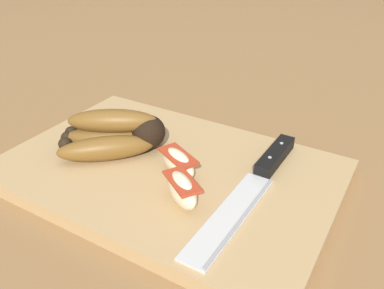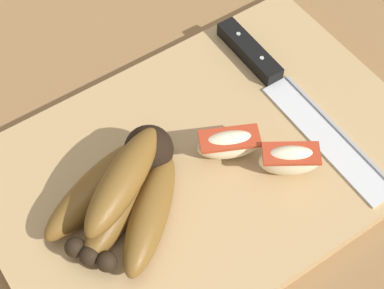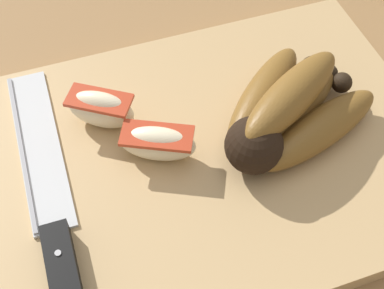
{
  "view_description": "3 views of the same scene",
  "coord_description": "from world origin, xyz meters",
  "px_view_note": "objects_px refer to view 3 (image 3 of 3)",
  "views": [
    {
      "loc": [
        -0.25,
        0.37,
        0.33
      ],
      "look_at": [
        -0.01,
        -0.03,
        0.05
      ],
      "focal_mm": 37.17,
      "sensor_mm": 36.0,
      "label": 1
    },
    {
      "loc": [
        0.22,
        0.27,
        0.56
      ],
      "look_at": [
        0.03,
        -0.01,
        0.05
      ],
      "focal_mm": 57.27,
      "sensor_mm": 36.0,
      "label": 2
    },
    {
      "loc": [
        -0.07,
        -0.27,
        0.41
      ],
      "look_at": [
        0.02,
        -0.01,
        0.04
      ],
      "focal_mm": 50.13,
      "sensor_mm": 36.0,
      "label": 3
    }
  ],
  "objects_px": {
    "banana_bunch": "(287,113)",
    "apple_wedge_near": "(101,109)",
    "apple_wedge_middle": "(158,145)",
    "chefs_knife": "(55,231)"
  },
  "relations": [
    {
      "from": "apple_wedge_near",
      "to": "apple_wedge_middle",
      "type": "height_order",
      "value": "apple_wedge_near"
    },
    {
      "from": "banana_bunch",
      "to": "apple_wedge_near",
      "type": "bearing_deg",
      "value": 158.43
    },
    {
      "from": "chefs_knife",
      "to": "apple_wedge_middle",
      "type": "height_order",
      "value": "apple_wedge_middle"
    },
    {
      "from": "chefs_knife",
      "to": "apple_wedge_middle",
      "type": "bearing_deg",
      "value": 24.78
    },
    {
      "from": "banana_bunch",
      "to": "chefs_knife",
      "type": "bearing_deg",
      "value": -169.99
    },
    {
      "from": "banana_bunch",
      "to": "apple_wedge_near",
      "type": "relative_size",
      "value": 2.48
    },
    {
      "from": "apple_wedge_near",
      "to": "apple_wedge_middle",
      "type": "bearing_deg",
      "value": -54.54
    },
    {
      "from": "apple_wedge_middle",
      "to": "banana_bunch",
      "type": "bearing_deg",
      "value": -3.94
    },
    {
      "from": "banana_bunch",
      "to": "apple_wedge_near",
      "type": "height_order",
      "value": "banana_bunch"
    },
    {
      "from": "banana_bunch",
      "to": "apple_wedge_middle",
      "type": "xyz_separation_m",
      "value": [
        -0.12,
        0.01,
        -0.01
      ]
    }
  ]
}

